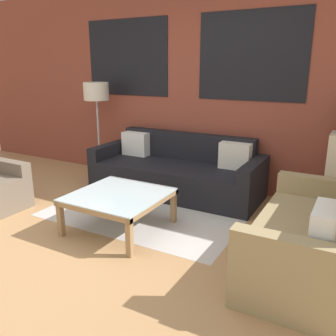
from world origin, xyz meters
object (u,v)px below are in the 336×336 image
couch_dark (177,173)px  settee_vintage (312,238)px  coffee_table (119,199)px  floor_lamp (96,96)px

couch_dark → settee_vintage: (1.91, -1.22, 0.03)m
settee_vintage → coffee_table: size_ratio=1.75×
couch_dark → floor_lamp: (-1.40, 0.07, 0.98)m
couch_dark → coffee_table: size_ratio=2.51×
coffee_table → floor_lamp: 2.19m
couch_dark → floor_lamp: 1.71m
couch_dark → coffee_table: couch_dark is taller
coffee_table → floor_lamp: size_ratio=0.64×
couch_dark → floor_lamp: floor_lamp is taller
coffee_table → floor_lamp: bearing=135.1°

